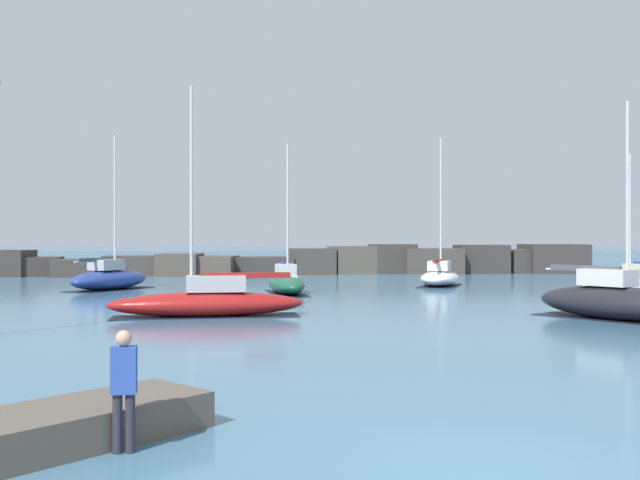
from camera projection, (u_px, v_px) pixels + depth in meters
ground_plane at (480, 467)px, 9.60m from camera, size 600.00×600.00×0.00m
open_sea_beyond at (241, 257)px, 121.29m from camera, size 400.00×116.00×0.01m
breakwater_jetty at (286, 262)px, 62.05m from camera, size 57.35×6.84×2.60m
sailboat_moored_0 at (207, 301)px, 28.18m from camera, size 7.76×2.00×9.12m
sailboat_moored_1 at (109, 278)px, 43.04m from camera, size 5.31×6.37×9.42m
sailboat_moored_3 at (440, 277)px, 46.45m from camera, size 4.50×5.89×9.71m
sailboat_moored_4 at (615, 301)px, 27.08m from camera, size 4.98×6.67×8.24m
sailboat_moored_5 at (286, 283)px, 40.05m from camera, size 2.16×6.09×8.36m
sailboat_moored_7 at (639, 283)px, 39.09m from camera, size 6.48×1.83×7.73m
person_on_rocks at (124, 384)px, 10.23m from camera, size 0.36×0.23×1.77m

